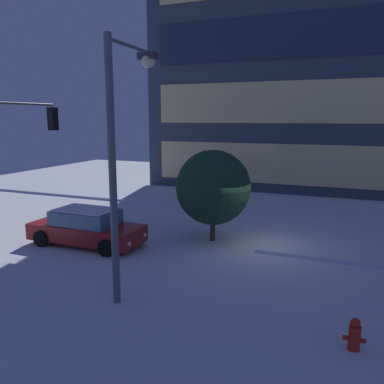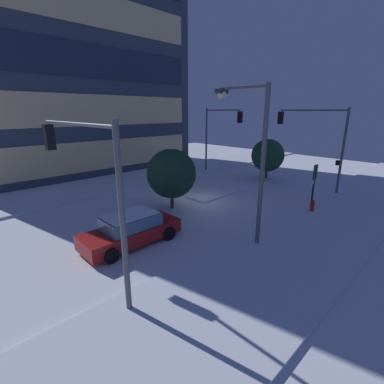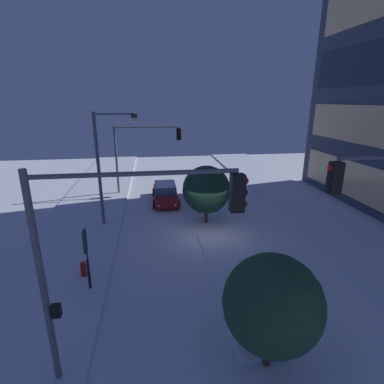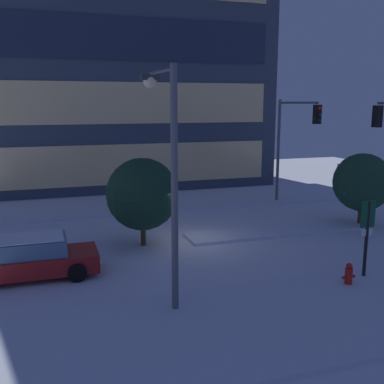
# 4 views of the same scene
# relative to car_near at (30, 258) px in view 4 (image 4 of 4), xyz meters

# --- Properties ---
(ground) EXTENTS (52.00, 52.00, 0.00)m
(ground) POSITION_rel_car_near_xyz_m (6.40, 2.36, -0.71)
(ground) COLOR silver
(curb_strip_near) EXTENTS (52.00, 5.20, 0.14)m
(curb_strip_near) POSITION_rel_car_near_xyz_m (6.40, -5.71, -0.64)
(curb_strip_near) COLOR silver
(curb_strip_near) RESTS_ON ground
(curb_strip_far) EXTENTS (52.00, 5.20, 0.14)m
(curb_strip_far) POSITION_rel_car_near_xyz_m (6.40, 10.42, -0.64)
(curb_strip_far) COLOR silver
(curb_strip_far) RESTS_ON ground
(median_strip) EXTENTS (9.00, 1.80, 0.14)m
(median_strip) POSITION_rel_car_near_xyz_m (11.15, 2.45, -0.64)
(median_strip) COLOR silver
(median_strip) RESTS_ON ground
(office_tower_main) EXTENTS (21.73, 12.85, 24.48)m
(office_tower_main) POSITION_rel_car_near_xyz_m (6.25, 20.49, 11.53)
(office_tower_main) COLOR #384251
(office_tower_main) RESTS_ON ground
(car_near) EXTENTS (4.79, 2.03, 1.49)m
(car_near) POSITION_rel_car_near_xyz_m (0.00, 0.00, 0.00)
(car_near) COLOR maroon
(car_near) RESTS_ON ground
(traffic_light_corner_far_right) EXTENTS (0.32, 4.41, 6.34)m
(traffic_light_corner_far_right) POSITION_rel_car_near_xyz_m (14.41, 6.92, 3.70)
(traffic_light_corner_far_right) COLOR #565960
(traffic_light_corner_far_right) RESTS_ON ground
(street_lamp_arched) EXTENTS (0.56, 2.64, 7.18)m
(street_lamp_arched) POSITION_rel_car_near_xyz_m (4.10, -3.50, 4.00)
(street_lamp_arched) COLOR #565960
(street_lamp_arched) RESTS_ON ground
(fire_hydrant) EXTENTS (0.48, 0.26, 0.87)m
(fire_hydrant) POSITION_rel_car_near_xyz_m (10.19, -4.26, -0.29)
(fire_hydrant) COLOR red
(fire_hydrant) RESTS_ON ground
(parking_info_sign) EXTENTS (0.55, 0.12, 2.83)m
(parking_info_sign) POSITION_rel_car_near_xyz_m (11.18, -3.79, 1.10)
(parking_info_sign) COLOR black
(parking_info_sign) RESTS_ON ground
(decorated_tree_median) EXTENTS (3.11, 3.11, 3.84)m
(decorated_tree_median) POSITION_rel_car_near_xyz_m (4.59, 2.46, 1.57)
(decorated_tree_median) COLOR #473323
(decorated_tree_median) RESTS_ON ground
(decorated_tree_left_of_median) EXTENTS (2.90, 2.90, 3.69)m
(decorated_tree_left_of_median) POSITION_rel_car_near_xyz_m (15.74, 2.30, 1.52)
(decorated_tree_left_of_median) COLOR #473323
(decorated_tree_left_of_median) RESTS_ON ground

